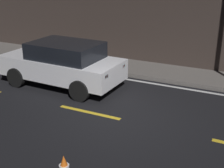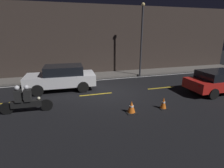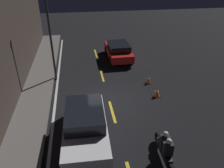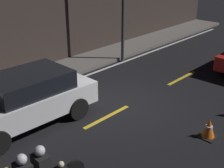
% 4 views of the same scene
% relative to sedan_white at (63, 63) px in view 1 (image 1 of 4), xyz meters
% --- Properties ---
extents(ground_plane, '(56.00, 56.00, 0.00)m').
position_rel_sedan_white_xyz_m(ground_plane, '(2.94, -1.52, -0.85)').
color(ground_plane, black).
extents(raised_curb, '(28.00, 1.82, 0.16)m').
position_rel_sedan_white_xyz_m(raised_curb, '(2.94, 2.75, -0.77)').
color(raised_curb, '#605B56').
rests_on(raised_curb, ground).
extents(lane_dash_c, '(2.00, 0.14, 0.01)m').
position_rel_sedan_white_xyz_m(lane_dash_c, '(1.94, -1.52, -0.84)').
color(lane_dash_c, gold).
rests_on(lane_dash_c, ground).
extents(lane_solid_kerb, '(25.20, 0.14, 0.01)m').
position_rel_sedan_white_xyz_m(lane_solid_kerb, '(2.94, 1.59, -0.84)').
color(lane_solid_kerb, silver).
rests_on(lane_solid_kerb, ground).
extents(sedan_white, '(4.38, 2.10, 1.59)m').
position_rel_sedan_white_xyz_m(sedan_white, '(0.00, 0.00, 0.00)').
color(sedan_white, silver).
rests_on(sedan_white, ground).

